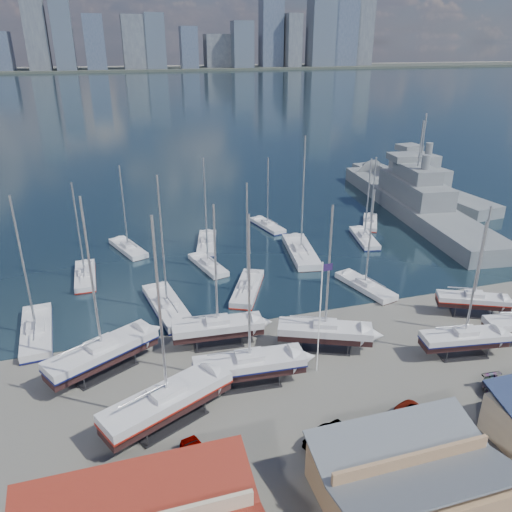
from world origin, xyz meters
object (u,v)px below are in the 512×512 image
object	(u,v)px
naval_ship_east	(413,204)
naval_ship_west	(417,184)
car_a	(199,458)
sailboat_cradle_0	(102,352)
flagpole	(321,311)

from	to	relation	value
naval_ship_east	naval_ship_west	distance (m)	14.69
naval_ship_west	car_a	size ratio (longest dim) A/B	9.65
sailboat_cradle_0	naval_ship_west	size ratio (longest dim) A/B	0.43
naval_ship_east	car_a	xyz separation A→B (m)	(-49.48, -48.23, -0.95)
naval_ship_east	naval_ship_west	size ratio (longest dim) A/B	1.27
car_a	flagpole	world-z (taller)	flagpole
naval_ship_east	car_a	world-z (taller)	naval_ship_east
naval_ship_east	sailboat_cradle_0	bearing A→B (deg)	128.12
naval_ship_west	flagpole	xyz separation A→B (m)	(-45.00, -51.77, 4.93)
naval_ship_west	naval_ship_east	bearing A→B (deg)	137.64
naval_ship_west	flagpole	size ratio (longest dim) A/B	3.51
naval_ship_east	car_a	bearing A→B (deg)	141.04
flagpole	naval_ship_east	bearing A→B (deg)	47.74
sailboat_cradle_0	car_a	size ratio (longest dim) A/B	4.18
sailboat_cradle_0	naval_ship_east	bearing A→B (deg)	2.43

